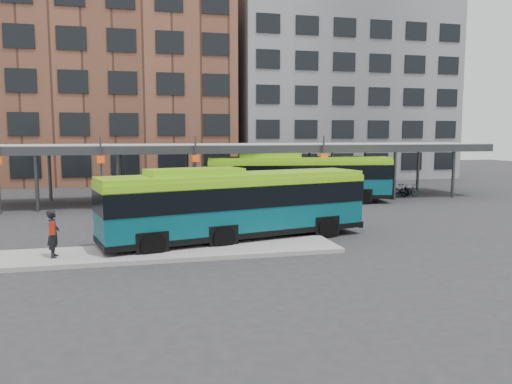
# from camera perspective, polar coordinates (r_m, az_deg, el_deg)

# --- Properties ---
(ground) EXTENTS (120.00, 120.00, 0.00)m
(ground) POSITION_cam_1_polar(r_m,az_deg,el_deg) (24.77, 2.74, -4.78)
(ground) COLOR #28282B
(ground) RESTS_ON ground
(boarding_island) EXTENTS (14.00, 3.00, 0.18)m
(boarding_island) POSITION_cam_1_polar(r_m,az_deg,el_deg) (20.92, -9.62, -6.75)
(boarding_island) COLOR gray
(boarding_island) RESTS_ON ground
(canopy) EXTENTS (40.00, 6.53, 4.80)m
(canopy) POSITION_cam_1_polar(r_m,az_deg,el_deg) (36.82, -2.93, 5.08)
(canopy) COLOR #999B9E
(canopy) RESTS_ON ground
(building_brick) EXTENTS (26.00, 14.00, 22.00)m
(building_brick) POSITION_cam_1_polar(r_m,az_deg,el_deg) (55.74, -17.11, 12.63)
(building_brick) COLOR brown
(building_brick) RESTS_ON ground
(building_grey) EXTENTS (24.00, 14.00, 20.00)m
(building_grey) POSITION_cam_1_polar(r_m,az_deg,el_deg) (60.05, 9.07, 11.42)
(building_grey) COLOR slate
(building_grey) RESTS_ON ground
(bus_front) EXTENTS (12.64, 5.42, 3.41)m
(bus_front) POSITION_cam_1_polar(r_m,az_deg,el_deg) (22.75, -2.26, -1.26)
(bus_front) COLOR #074C57
(bus_front) RESTS_ON ground
(bus_rear) EXTENTS (13.21, 4.45, 3.57)m
(bus_rear) POSITION_cam_1_polar(r_m,az_deg,el_deg) (35.79, 4.82, 1.74)
(bus_rear) COLOR #074C57
(bus_rear) RESTS_ON ground
(pedestrian) EXTENTS (0.45, 0.69, 1.86)m
(pedestrian) POSITION_cam_1_polar(r_m,az_deg,el_deg) (20.70, -22.16, -4.37)
(pedestrian) COLOR black
(pedestrian) RESTS_ON boarding_island
(bike_rack) EXTENTS (4.80, 1.32, 1.07)m
(bike_rack) POSITION_cam_1_polar(r_m,az_deg,el_deg) (40.64, 15.34, 0.15)
(bike_rack) COLOR slate
(bike_rack) RESTS_ON ground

